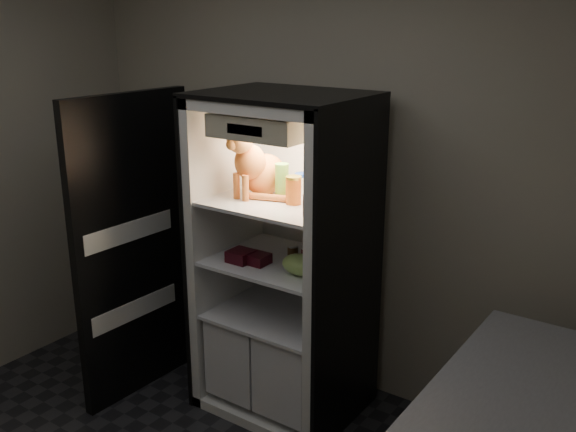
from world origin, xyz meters
name	(u,v)px	position (x,y,z in m)	size (l,w,h in m)	color
room_shell	(74,195)	(0.00, 0.00, 1.62)	(3.60, 3.60, 3.60)	white
refrigerator	(287,280)	(0.00, 1.38, 0.79)	(0.90, 0.72, 1.88)	white
fridge_door	(135,250)	(-0.85, 1.01, 0.91)	(0.09, 0.87, 1.85)	black
tabby_cat	(257,167)	(-0.16, 1.33, 1.46)	(0.37, 0.43, 0.44)	#C85719
parmesan_shaker	(282,181)	(0.00, 1.34, 1.39)	(0.08, 0.08, 0.20)	green
mayo_tub	(302,183)	(0.02, 1.50, 1.35)	(0.09, 0.09, 0.12)	white
salsa_jar	(294,190)	(0.10, 1.30, 1.37)	(0.09, 0.09, 0.15)	maroon
pepper_jar	(339,185)	(0.30, 1.45, 1.39)	(0.12, 0.12, 0.21)	#A41A15
cream_carton	(311,206)	(0.30, 1.17, 1.34)	(0.06, 0.06, 0.11)	beige
soda_can_a	(324,250)	(0.21, 1.44, 1.00)	(0.07, 0.07, 0.13)	black
soda_can_b	(315,258)	(0.24, 1.31, 1.00)	(0.07, 0.07, 0.13)	black
soda_can_c	(307,259)	(0.21, 1.28, 1.00)	(0.07, 0.07, 0.13)	black
condiment_jar	(293,252)	(0.06, 1.36, 0.98)	(0.06, 0.06, 0.08)	#533617
grape_bag	(301,265)	(0.22, 1.21, 0.99)	(0.22, 0.16, 0.11)	#A4CE60
berry_box_left	(241,256)	(-0.16, 1.17, 0.97)	(0.13, 0.13, 0.07)	#470B17
berry_box_right	(258,259)	(-0.06, 1.20, 0.97)	(0.11, 0.11, 0.06)	#470B17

